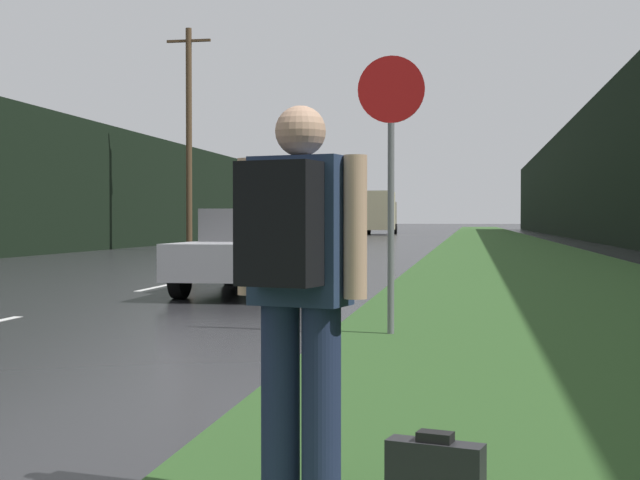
% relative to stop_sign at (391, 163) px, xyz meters
% --- Properties ---
extents(grass_verge, '(6.00, 240.00, 0.02)m').
position_rel_stop_sign_xyz_m(grass_verge, '(2.34, 31.38, -1.80)').
color(grass_verge, '#2D5123').
rests_on(grass_verge, ground_plane).
extents(lane_stripe_c, '(0.12, 3.00, 0.01)m').
position_rel_stop_sign_xyz_m(lane_stripe_c, '(-4.77, 6.53, -1.81)').
color(lane_stripe_c, silver).
rests_on(lane_stripe_c, ground_plane).
extents(lane_stripe_d, '(0.12, 3.00, 0.01)m').
position_rel_stop_sign_xyz_m(lane_stripe_d, '(-4.77, 13.53, -1.81)').
color(lane_stripe_d, silver).
rests_on(lane_stripe_d, ground_plane).
extents(lane_stripe_e, '(0.12, 3.00, 0.01)m').
position_rel_stop_sign_xyz_m(lane_stripe_e, '(-4.77, 20.53, -1.81)').
color(lane_stripe_e, silver).
rests_on(lane_stripe_e, ground_plane).
extents(lane_stripe_f, '(0.12, 3.00, 0.01)m').
position_rel_stop_sign_xyz_m(lane_stripe_f, '(-4.77, 27.53, -1.81)').
color(lane_stripe_f, silver).
rests_on(lane_stripe_f, ground_plane).
extents(treeline_far_side, '(2.00, 140.00, 5.14)m').
position_rel_stop_sign_xyz_m(treeline_far_side, '(-14.88, 41.38, 0.76)').
color(treeline_far_side, black).
rests_on(treeline_far_side, ground_plane).
extents(treeline_near_side, '(2.00, 140.00, 7.89)m').
position_rel_stop_sign_xyz_m(treeline_near_side, '(8.34, 41.38, 2.14)').
color(treeline_near_side, black).
rests_on(treeline_near_side, ground_plane).
extents(utility_pole_far, '(1.80, 0.24, 8.85)m').
position_rel_stop_sign_xyz_m(utility_pole_far, '(-10.28, 24.88, 2.75)').
color(utility_pole_far, '#4C3823').
rests_on(utility_pole_far, ground_plane).
extents(stop_sign, '(0.70, 0.07, 2.93)m').
position_rel_stop_sign_xyz_m(stop_sign, '(0.00, 0.00, 0.00)').
color(stop_sign, slate).
rests_on(stop_sign, ground_plane).
extents(hitchhiker_with_backpack, '(0.57, 0.48, 1.69)m').
position_rel_stop_sign_xyz_m(hitchhiker_with_backpack, '(0.12, -5.71, -0.84)').
color(hitchhiker_with_backpack, '#1E2847').
rests_on(hitchhiker_with_backpack, ground_plane).
extents(suitcase, '(0.41, 0.21, 0.36)m').
position_rel_stop_sign_xyz_m(suitcase, '(0.69, -5.74, -1.64)').
color(suitcase, '#232326').
rests_on(suitcase, ground_plane).
extents(car_passing_near, '(2.00, 4.74, 1.40)m').
position_rel_stop_sign_xyz_m(car_passing_near, '(-2.72, 5.41, -1.10)').
color(car_passing_near, '#9E9EA3').
rests_on(car_passing_near, ground_plane).
extents(delivery_truck, '(2.61, 7.18, 3.62)m').
position_rel_stop_sign_xyz_m(delivery_truck, '(-6.83, 65.92, 0.07)').
color(delivery_truck, '#6E684F').
rests_on(delivery_truck, ground_plane).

